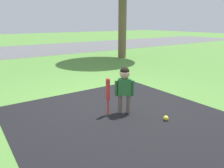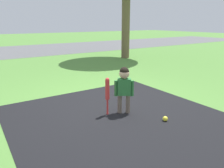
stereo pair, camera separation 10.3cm
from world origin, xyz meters
The scene contains 6 objects.
ground_plane centered at (0.00, 0.00, 0.00)m, with size 60.00×60.00×0.00m, color #518438.
driveway_strip centered at (-0.31, -2.50, 0.00)m, with size 3.62×7.00×0.01m.
street_strip centered at (0.00, 10.12, 0.00)m, with size 40.00×6.00×0.01m.
child centered at (-0.10, -0.67, 0.57)m, with size 0.31×0.25×0.88m.
baseball_bat centered at (-0.40, -0.56, 0.46)m, with size 0.08×0.08×0.70m.
sports_ball centered at (0.28, -1.35, 0.04)m, with size 0.09×0.09×0.09m.
Camera 1 is at (-2.47, -3.67, 1.66)m, focal length 35.00 mm.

